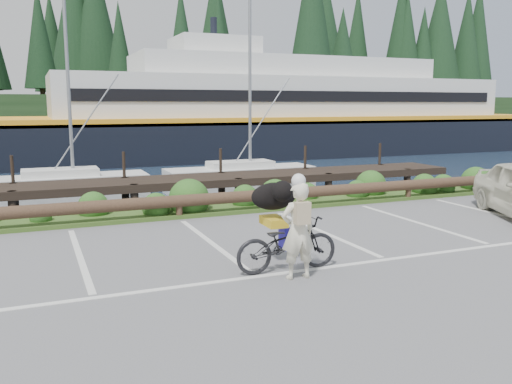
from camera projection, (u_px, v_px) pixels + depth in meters
ground at (247, 270)px, 9.34m from camera, size 72.00×72.00×0.00m
harbor_backdrop at (56, 123)px, 81.00m from camera, size 170.00×160.00×30.00m
vegetation_strip at (173, 212)px, 14.16m from camera, size 34.00×1.60×0.10m
log_rail at (179, 219)px, 13.53m from camera, size 32.00×0.30×0.60m
bicycle at (287, 244)px, 9.23m from camera, size 1.85×0.69×0.96m
cyclist at (298, 231)px, 8.78m from camera, size 0.59×0.40×1.60m
dog at (274, 196)px, 9.65m from camera, size 0.44×0.87×0.49m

